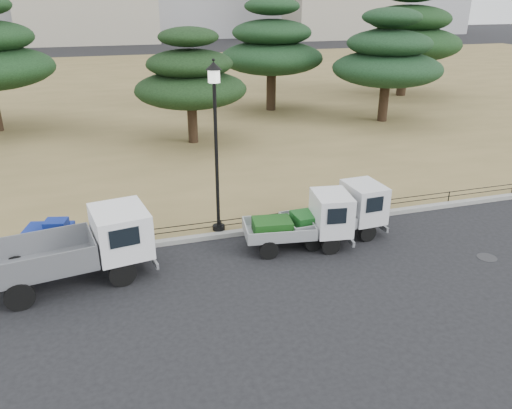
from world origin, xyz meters
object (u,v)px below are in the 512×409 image
object	(u,v)px
truck_kei_rear	(341,212)
tarp_pile	(50,236)
truck_large	(78,246)
truck_kei_front	(306,221)
street_lamp	(215,121)

from	to	relation	value
truck_kei_rear	tarp_pile	size ratio (longest dim) A/B	2.12
truck_kei_rear	truck_large	bearing A→B (deg)	-179.95
truck_kei_front	truck_kei_rear	world-z (taller)	truck_kei_front
truck_large	truck_kei_front	world-z (taller)	truck_large
truck_large	truck_kei_rear	size ratio (longest dim) A/B	1.37
truck_kei_front	truck_kei_rear	xyz separation A→B (m)	(1.40, 0.35, -0.00)
street_lamp	truck_kei_front	bearing A→B (deg)	-35.11
street_lamp	tarp_pile	world-z (taller)	street_lamp
truck_large	truck_kei_rear	distance (m)	8.25
truck_kei_front	street_lamp	xyz separation A→B (m)	(-2.45, 1.72, 3.01)
street_lamp	tarp_pile	size ratio (longest dim) A/B	3.44
truck_large	truck_kei_front	xyz separation A→B (m)	(6.84, 0.07, -0.20)
truck_kei_front	tarp_pile	size ratio (longest dim) A/B	2.17
truck_kei_rear	street_lamp	world-z (taller)	street_lamp
street_lamp	tarp_pile	xyz separation A→B (m)	(-5.35, 0.33, -3.37)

